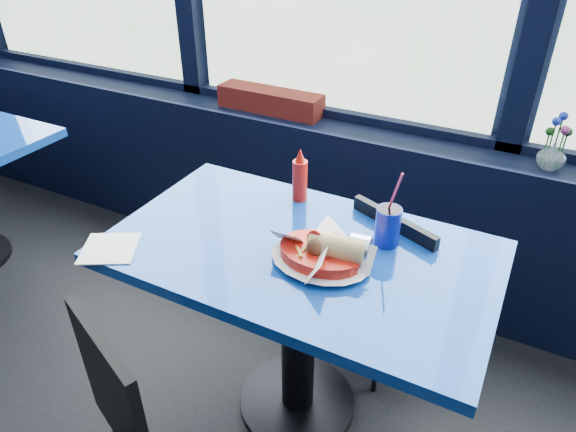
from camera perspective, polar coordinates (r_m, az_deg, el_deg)
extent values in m
cube|color=black|center=(2.56, 3.85, 2.08)|extent=(5.00, 0.26, 0.80)
cube|color=black|center=(2.45, 4.99, 11.23)|extent=(4.80, 0.08, 0.06)
cylinder|color=black|center=(2.12, 1.04, -19.85)|extent=(0.44, 0.44, 0.03)
cylinder|color=black|center=(1.87, 1.14, -13.74)|extent=(0.12, 0.12, 0.68)
cube|color=navy|center=(1.61, 1.29, -4.08)|extent=(1.20, 0.70, 0.04)
cube|color=black|center=(1.43, -18.87, -18.20)|extent=(0.34, 0.16, 0.41)
cube|color=black|center=(2.08, 10.10, -7.06)|extent=(0.47, 0.47, 0.03)
cube|color=black|center=(1.81, 11.12, -5.25)|extent=(0.33, 0.16, 0.39)
cylinder|color=black|center=(2.24, 15.27, -11.23)|extent=(0.02, 0.02, 0.37)
cylinder|color=black|center=(2.06, 9.90, -15.27)|extent=(0.02, 0.02, 0.37)
cylinder|color=black|center=(2.37, 9.36, -7.49)|extent=(0.02, 0.02, 0.37)
cylinder|color=black|center=(2.20, 3.84, -10.86)|extent=(0.02, 0.02, 0.37)
cube|color=maroon|center=(2.49, -1.99, 12.70)|extent=(0.52, 0.14, 0.10)
imported|color=silver|center=(2.17, 27.25, 5.95)|extent=(0.11, 0.12, 0.10)
cylinder|color=#1E5919|center=(2.15, 27.03, 6.85)|extent=(0.01, 0.01, 0.17)
sphere|color=#213CC1|center=(2.12, 27.70, 9.29)|extent=(0.03, 0.03, 0.03)
cylinder|color=#1E5919|center=(2.15, 27.82, 6.24)|extent=(0.01, 0.01, 0.15)
sphere|color=#E24298|center=(2.12, 28.43, 8.39)|extent=(0.03, 0.03, 0.03)
cylinder|color=#1E5919|center=(2.17, 27.56, 7.11)|extent=(0.01, 0.01, 0.19)
sphere|color=#213CC1|center=(2.13, 28.29, 9.75)|extent=(0.03, 0.03, 0.03)
cylinder|color=#1E5919|center=(2.17, 26.61, 6.50)|extent=(0.01, 0.01, 0.13)
sphere|color=#1E5919|center=(2.15, 27.11, 8.36)|extent=(0.03, 0.03, 0.03)
cylinder|color=#1E5919|center=(2.17, 28.10, 6.20)|extent=(0.01, 0.01, 0.14)
sphere|color=#1E5919|center=(2.14, 28.67, 8.19)|extent=(0.03, 0.03, 0.03)
cylinder|color=red|center=(1.53, 3.70, -4.38)|extent=(0.32, 0.32, 0.05)
cylinder|color=white|center=(1.54, 3.69, -4.71)|extent=(0.31, 0.31, 0.00)
cylinder|color=silver|center=(1.51, 7.95, -3.69)|extent=(0.07, 0.09, 0.09)
sphere|color=#542E1C|center=(1.50, 3.15, -3.45)|extent=(0.06, 0.06, 0.06)
cylinder|color=red|center=(1.50, 2.96, -2.48)|extent=(0.05, 0.05, 0.01)
cylinder|color=red|center=(1.82, 1.32, 3.95)|extent=(0.05, 0.05, 0.15)
cone|color=red|center=(1.77, 1.36, 6.78)|extent=(0.04, 0.04, 0.05)
cylinder|color=#0C168B|center=(1.62, 11.01, -1.13)|extent=(0.08, 0.08, 0.13)
cylinder|color=black|center=(1.58, 11.23, 0.68)|extent=(0.07, 0.07, 0.01)
cylinder|color=#F9345C|center=(1.55, 11.70, 2.29)|extent=(0.05, 0.05, 0.17)
cube|color=white|center=(1.69, -19.21, -3.41)|extent=(0.22, 0.22, 0.00)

